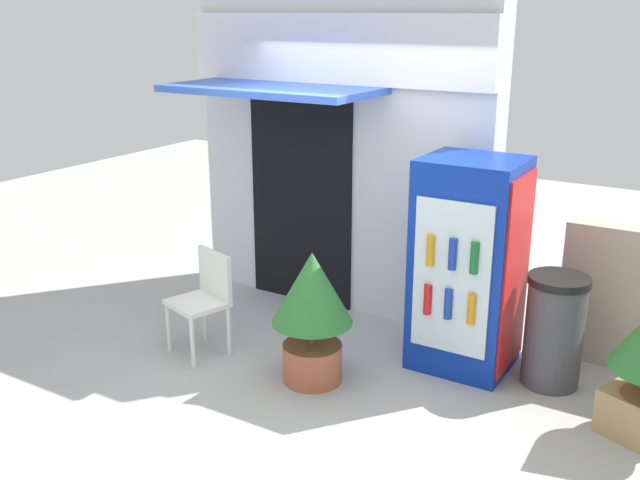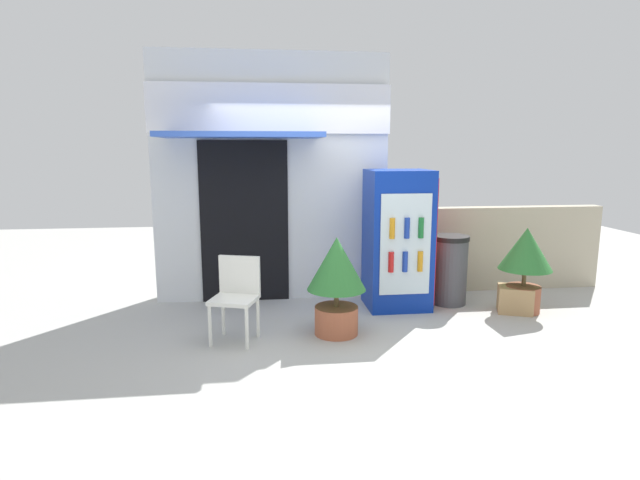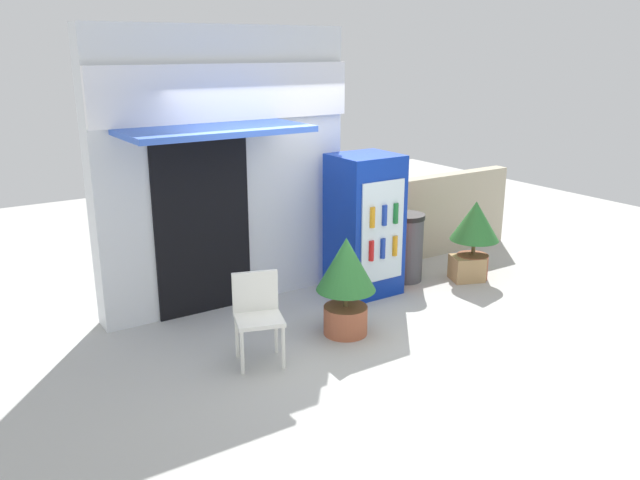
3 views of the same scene
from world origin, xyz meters
name	(u,v)px [view 2 (image 2 of 3)]	position (x,y,z in m)	size (l,w,h in m)	color
ground	(327,334)	(0.00, 0.00, 0.00)	(16.00, 16.00, 0.00)	#B2B2AD
storefront_building	(270,176)	(-0.54, 1.49, 1.61)	(2.99, 1.26, 3.14)	silver
drink_cooler	(398,240)	(1.00, 0.86, 0.85)	(0.77, 0.74, 1.70)	#0C2D9E
plastic_chair	(236,292)	(-0.94, -0.03, 0.51)	(0.54, 0.52, 0.86)	white
potted_plant_near_shop	(337,277)	(0.10, -0.01, 0.63)	(0.62, 0.62, 1.05)	#AD5B3D
potted_plant_curbside	(525,260)	(2.46, 0.46, 0.65)	(0.62, 0.62, 1.03)	#995138
trash_bin	(449,269)	(1.69, 0.90, 0.44)	(0.46, 0.46, 0.88)	#47474C
stone_boundary_wall	(512,248)	(2.84, 1.52, 0.58)	(2.49, 0.21, 1.16)	#B7AD93
cardboard_box	(515,299)	(2.36, 0.46, 0.16)	(0.39, 0.33, 0.32)	tan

